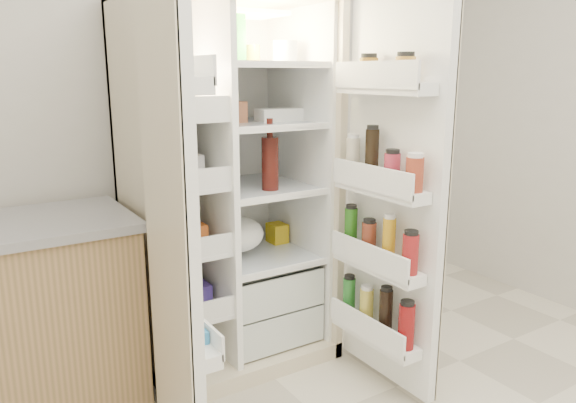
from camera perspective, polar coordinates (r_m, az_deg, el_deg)
wall_back at (r=3.04m, az=-8.96°, el=11.37°), size 4.00×0.02×2.70m
refrigerator at (r=2.79m, az=-6.38°, el=-1.32°), size 0.92×0.70×1.80m
freezer_door at (r=2.02m, az=-11.98°, el=-2.79°), size 0.15×0.40×1.72m
fridge_door at (r=2.46m, az=10.69°, el=-0.28°), size 0.17×0.58×1.72m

